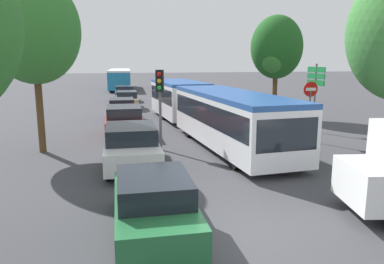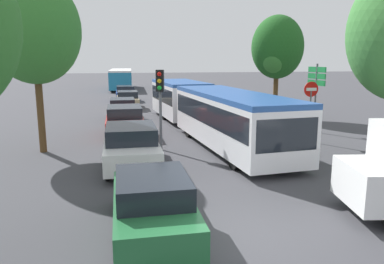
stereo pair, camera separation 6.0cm
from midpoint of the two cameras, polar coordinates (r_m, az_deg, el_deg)
name	(u,v)px [view 2 (the right image)]	position (r m, az deg, el deg)	size (l,w,h in m)	color
ground_plane	(233,233)	(8.75, 6.51, -15.03)	(200.00, 200.00, 0.00)	#3D3D42
articulated_bus	(205,107)	(19.42, 2.10, 3.87)	(3.95, 16.56, 2.44)	silver
city_bus_rear	(121,78)	(49.39, -10.71, 8.11)	(2.98, 11.75, 2.51)	teal
queued_car_green	(152,204)	(8.45, -5.85, -10.82)	(1.68, 3.95, 1.37)	#236638
queued_car_white	(131,146)	(13.61, -9.13, -2.08)	(1.88, 4.41, 1.53)	white
queued_car_red	(125,120)	(19.38, -10.14, 1.75)	(1.83, 4.30, 1.49)	#B21E19
queued_car_graphite	(123,109)	(24.59, -10.46, 3.51)	(1.65, 3.88, 1.35)	#47474C
queued_car_tan	(128,100)	(30.01, -9.72, 4.89)	(1.68, 3.94, 1.37)	tan
queued_car_blue	(125,93)	(35.53, -10.06, 5.85)	(1.71, 4.03, 1.40)	#284799
traffic_light	(160,92)	(15.73, -4.78, 6.15)	(0.37, 0.39, 3.40)	#56595E
no_entry_sign	(310,102)	(18.19, 17.69, 4.36)	(0.70, 0.08, 2.82)	#56595E
direction_sign_post	(316,84)	(20.71, 18.48, 6.99)	(0.24, 1.40, 3.60)	#56595E
tree_left_mid	(34,30)	(16.53, -22.82, 14.12)	(3.63, 3.63, 7.12)	#51381E
tree_right_mid	(277,49)	(25.17, 12.90, 12.24)	(3.33, 3.33, 6.61)	#51381E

